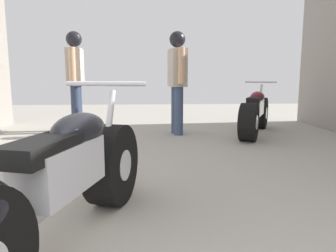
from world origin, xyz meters
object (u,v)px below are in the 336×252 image
(motorcycle_maroon_cruiser, at_px, (59,187))
(mechanic_in_blue, at_px, (177,73))
(mechanic_with_helmet, at_px, (75,72))
(motorcycle_black_naked, at_px, (255,113))

(motorcycle_maroon_cruiser, distance_m, mechanic_in_blue, 3.98)
(mechanic_with_helmet, bearing_deg, mechanic_in_blue, -11.35)
(motorcycle_black_naked, bearing_deg, motorcycle_maroon_cruiser, -122.64)
(motorcycle_maroon_cruiser, relative_size, motorcycle_black_naked, 1.12)
(motorcycle_black_naked, xyz_separation_m, mechanic_in_blue, (-1.35, 0.11, 0.68))
(mechanic_with_helmet, bearing_deg, motorcycle_maroon_cruiser, -79.21)
(motorcycle_maroon_cruiser, height_order, mechanic_with_helmet, mechanic_with_helmet)
(mechanic_in_blue, height_order, mechanic_with_helmet, mechanic_with_helmet)
(motorcycle_maroon_cruiser, relative_size, mechanic_in_blue, 1.18)
(mechanic_in_blue, bearing_deg, motorcycle_maroon_cruiser, -104.92)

